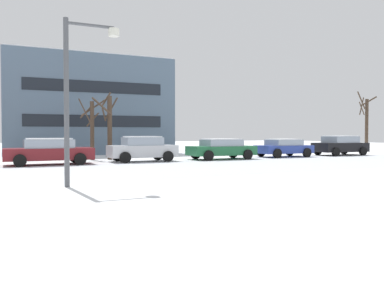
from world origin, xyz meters
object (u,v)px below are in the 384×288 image
(parked_car_blue, at_px, (284,147))
(parked_car_maroon, at_px, (49,151))
(parked_car_silver, at_px, (142,149))
(street_lamp, at_px, (77,83))
(parked_car_black, at_px, (340,145))
(parked_car_green, at_px, (221,149))

(parked_car_blue, bearing_deg, parked_car_maroon, -179.08)
(parked_car_maroon, xyz_separation_m, parked_car_blue, (15.81, 0.25, -0.06))
(parked_car_maroon, distance_m, parked_car_blue, 15.82)
(parked_car_silver, bearing_deg, parked_car_blue, 0.63)
(street_lamp, bearing_deg, parked_car_black, 24.70)
(parked_car_maroon, distance_m, parked_car_black, 21.09)
(parked_car_blue, bearing_deg, parked_car_black, -1.24)
(parked_car_black, bearing_deg, street_lamp, -155.30)
(parked_car_green, bearing_deg, parked_car_maroon, 179.56)
(street_lamp, distance_m, parked_car_blue, 18.89)
(street_lamp, bearing_deg, parked_car_silver, 61.17)
(parked_car_silver, relative_size, parked_car_green, 0.92)
(parked_car_silver, distance_m, parked_car_blue, 10.54)
(street_lamp, relative_size, parked_car_black, 1.27)
(street_lamp, relative_size, parked_car_green, 1.22)
(street_lamp, height_order, parked_car_black, street_lamp)
(street_lamp, xyz_separation_m, parked_car_black, (21.17, 9.74, -2.51))
(parked_car_black, bearing_deg, parked_car_blue, 178.76)
(street_lamp, distance_m, parked_car_black, 23.44)
(parked_car_green, distance_m, parked_car_blue, 5.28)
(street_lamp, xyz_separation_m, parked_car_blue, (15.90, 9.85, -2.60))
(street_lamp, distance_m, parked_car_green, 14.50)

